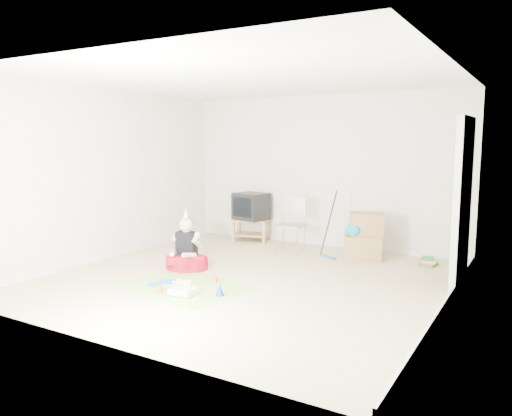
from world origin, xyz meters
The scene contains 16 objects.
ground centered at (0.00, 0.00, 0.00)m, with size 5.00×5.00×0.00m, color beige.
doorway_recess centered at (2.48, 1.20, 1.02)m, with size 0.02×0.90×2.05m, color black.
tv_stand centered at (-1.25, 2.20, 0.24)m, with size 0.71×0.54×0.40m.
crt_tv centered at (-1.25, 2.20, 0.64)m, with size 0.56×0.47×0.49m, color black.
folding_chair centered at (-0.22, 1.71, 0.45)m, with size 0.45×0.44×0.93m.
cardboard_boxes centered at (0.97, 1.88, 0.34)m, with size 0.68×0.62×0.72m.
floor_mop centered at (0.49, 1.65, 0.26)m, with size 0.27×0.33×1.04m.
book_pile centered at (1.94, 1.98, 0.06)m, with size 0.25×0.30×0.12m.
seated_woman centered at (-1.02, 0.01, 0.19)m, with size 0.71×0.71×0.89m.
party_mat centered at (-0.52, -0.70, 0.00)m, with size 1.53×1.10×0.01m, color #EE3273.
birthday_cake centered at (-0.30, -0.99, 0.04)m, with size 0.31×0.26×0.14m.
blue_plate_near centered at (-0.80, -0.67, 0.01)m, with size 0.24×0.24×0.01m, color blue.
blue_plate_far centered at (-0.86, -0.86, 0.01)m, with size 0.19×0.19×0.01m, color blue.
orange_cup_near centered at (-0.27, -0.37, 0.05)m, with size 0.07×0.07×0.08m, color #CE5A16.
orange_cup_far centered at (-0.61, -1.06, 0.05)m, with size 0.08×0.08×0.09m, color #CE5A16.
blue_party_hat centered at (0.10, -0.80, 0.08)m, with size 0.11×0.11×0.15m, color #1845AC.
Camera 1 is at (3.35, -5.52, 1.84)m, focal length 35.00 mm.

